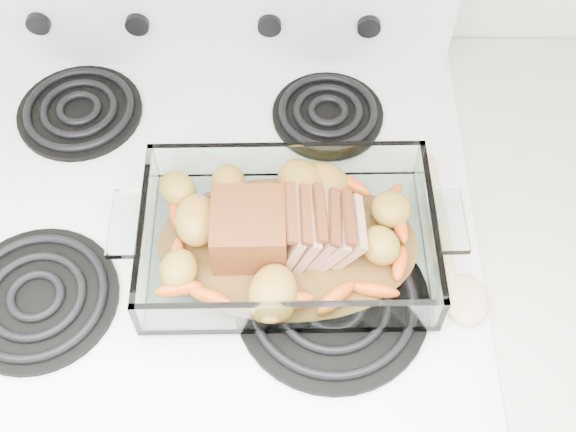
{
  "coord_description": "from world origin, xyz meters",
  "views": [
    {
      "loc": [
        0.14,
        1.07,
        1.77
      ],
      "look_at": [
        0.13,
        1.59,
        0.99
      ],
      "focal_mm": 45.0,
      "sensor_mm": 36.0,
      "label": 1
    }
  ],
  "objects_px": {
    "baking_dish": "(288,241)",
    "pork_roast": "(273,230)",
    "electric_range": "(220,333)",
    "counter_right": "(562,341)"
  },
  "relations": [
    {
      "from": "electric_range",
      "to": "counter_right",
      "type": "relative_size",
      "value": 1.2
    },
    {
      "from": "electric_range",
      "to": "counter_right",
      "type": "distance_m",
      "value": 0.67
    },
    {
      "from": "counter_right",
      "to": "pork_roast",
      "type": "bearing_deg",
      "value": -171.47
    },
    {
      "from": "counter_right",
      "to": "pork_roast",
      "type": "xyz_separation_m",
      "value": [
        -0.55,
        -0.08,
        0.52
      ]
    },
    {
      "from": "electric_range",
      "to": "counter_right",
      "type": "xyz_separation_m",
      "value": [
        0.66,
        -0.0,
        -0.02
      ]
    },
    {
      "from": "baking_dish",
      "to": "pork_roast",
      "type": "height_order",
      "value": "pork_roast"
    },
    {
      "from": "electric_range",
      "to": "baking_dish",
      "type": "distance_m",
      "value": 0.51
    },
    {
      "from": "pork_roast",
      "to": "baking_dish",
      "type": "bearing_deg",
      "value": 23.46
    },
    {
      "from": "electric_range",
      "to": "pork_roast",
      "type": "xyz_separation_m",
      "value": [
        0.11,
        -0.08,
        0.51
      ]
    },
    {
      "from": "electric_range",
      "to": "baking_dish",
      "type": "relative_size",
      "value": 2.97
    }
  ]
}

